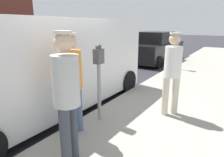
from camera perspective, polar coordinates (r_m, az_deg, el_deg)
The scene contains 8 objects.
ground_plane at distance 4.97m, azimuth -17.37°, elevation -9.37°, with size 80.00×80.00×0.00m, color #2D2D33.
parking_meter_near at distance 3.79m, azimuth -3.83°, elevation 2.55°, with size 0.14×0.18×1.52m.
parking_meter_far at distance 8.93m, azimuth 18.42°, elevation 9.14°, with size 0.14×0.18×1.52m.
pedestrian_in_gray at distance 2.56m, azimuth -12.95°, elevation -3.87°, with size 0.34×0.35×1.80m.
pedestrian_in_orange at distance 3.36m, azimuth -11.50°, elevation 0.08°, with size 0.34×0.36×1.74m.
pedestrian_in_white at distance 4.21m, azimuth 17.02°, elevation 2.60°, with size 0.34×0.34×1.72m.
parked_van at distance 4.90m, azimuth -17.33°, elevation 4.47°, with size 2.23×5.24×2.15m.
parked_sedan_ahead at distance 11.33m, azimuth 12.23°, elevation 8.51°, with size 2.07×4.46×1.65m.
Camera 1 is at (3.55, -2.84, 2.01)m, focal length 31.73 mm.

